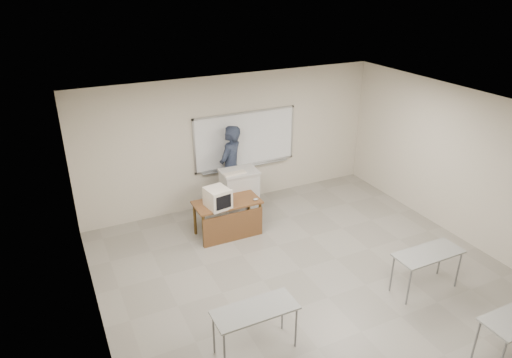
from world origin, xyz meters
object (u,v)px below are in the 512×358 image
crt_monitor (217,198)px  mouse (256,199)px  instructor_desk (229,213)px  podium (239,194)px  laptop (219,197)px  presenter (231,168)px  whiteboard (245,140)px  keyboard (235,173)px

crt_monitor → mouse: (0.80, -0.08, -0.17)m
mouse → instructor_desk: bearing=164.0°
podium → mouse: podium is taller
crt_monitor → laptop: 0.35m
laptop → presenter: 1.14m
whiteboard → laptop: whiteboard is taller
whiteboard → presenter: bearing=-152.1°
instructor_desk → presenter: size_ratio=0.68×
whiteboard → instructor_desk: bearing=-125.3°
keyboard → laptop: bearing=-151.4°
whiteboard → instructor_desk: (-1.02, -1.44, -0.95)m
whiteboard → podium: (-0.50, -0.77, -0.92)m
instructor_desk → laptop: bearing=110.9°
instructor_desk → whiteboard: bearing=55.1°
laptop → crt_monitor: bearing=-125.0°
laptop → keyboard: bearing=24.3°
laptop → mouse: (0.65, -0.36, -0.04)m
laptop → presenter: bearing=48.0°
instructor_desk → podium: (0.52, 0.68, 0.03)m
instructor_desk → mouse: mouse is taller
whiteboard → instructor_desk: whiteboard is taller
instructor_desk → keyboard: size_ratio=2.77×
instructor_desk → presenter: 1.39m
laptop → keyboard: keyboard is taller
crt_monitor → laptop: crt_monitor is taller
crt_monitor → mouse: bearing=-14.3°
whiteboard → laptop: bearing=-133.7°
mouse → keyboard: size_ratio=0.23×
instructor_desk → presenter: presenter is taller
mouse → presenter: (-0.00, 1.28, 0.21)m
whiteboard → mouse: (-0.47, -1.53, -0.71)m
whiteboard → keyboard: whiteboard is taller
whiteboard → podium: 1.30m
crt_monitor → presenter: presenter is taller
whiteboard → keyboard: bearing=-126.2°
mouse → keyboard: bearing=98.6°
crt_monitor → presenter: 1.45m
mouse → presenter: bearing=83.4°
instructor_desk → crt_monitor: bearing=-176.3°
instructor_desk → keyboard: 0.89m
mouse → crt_monitor: bearing=167.9°
instructor_desk → podium: bearing=52.7°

